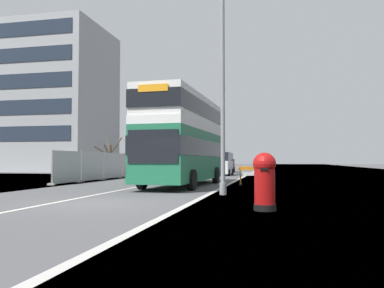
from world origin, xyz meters
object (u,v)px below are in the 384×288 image
Objects in this scene: lamppost_foreground at (223,85)px; roadworks_barrier at (255,173)px; car_far_side at (213,163)px; double_decker_bus at (184,139)px; red_pillar_postbox at (265,179)px; car_receding_mid at (225,163)px; car_oncoming_near at (221,165)px; car_receding_far at (205,163)px.

lamppost_foreground is 5.16× the size of roadworks_barrier.
double_decker_bus is at bearing -83.10° from car_far_side.
roadworks_barrier is (-0.86, 11.23, -0.23)m from red_pillar_postbox.
double_decker_bus reaches higher than car_receding_mid.
double_decker_bus is 6.25× the size of red_pillar_postbox.
lamppost_foreground is 30.50m from car_receding_mid.
red_pillar_postbox is 11.27m from roadworks_barrier.
roadworks_barrier is at bearing -74.58° from car_oncoming_near.
lamppost_foreground is at bearing -82.79° from car_receding_mid.
red_pillar_postbox reaches higher than roadworks_barrier.
red_pillar_postbox is 0.37× the size of car_receding_far.
car_receding_mid is (-5.63, 34.79, 0.18)m from red_pillar_postbox.
car_receding_mid is at bearing -66.25° from car_receding_far.
car_receding_mid is 0.90× the size of car_receding_far.
car_receding_far is at bearing 105.07° from car_oncoming_near.
lamppost_foreground reaches higher than roadworks_barrier.
double_decker_bus is 42.77m from car_far_side.
red_pillar_postbox is 0.41× the size of car_receding_mid.
red_pillar_postbox is 0.88× the size of roadworks_barrier.
car_receding_far reaches higher than car_far_side.
car_receding_far is 7.90m from car_far_side.
car_receding_mid is at bearing 101.45° from roadworks_barrier.
car_oncoming_near is (-2.99, 20.85, -3.55)m from lamppost_foreground.
lamppost_foreground reaches higher than car_receding_far.
double_decker_bus is 2.34× the size of car_receding_far.
car_receding_far is (-8.09, 39.80, -3.48)m from lamppost_foreground.
car_receding_mid reaches higher than car_oncoming_near.
roadworks_barrier is 24.04m from car_receding_mid.
car_receding_mid reaches higher than red_pillar_postbox.
red_pillar_postbox is (1.83, -4.73, -3.66)m from lamppost_foreground.
roadworks_barrier is 0.47× the size of car_receding_mid.
car_receding_far is 1.04× the size of car_far_side.
car_far_side is at bearing 100.67° from red_pillar_postbox.
car_far_side is at bearing 96.90° from double_decker_bus.
car_receding_mid is (-3.80, 30.06, -3.49)m from lamppost_foreground.
car_receding_mid reaches higher than car_far_side.
roadworks_barrier is at bearing -74.78° from car_receding_far.
double_decker_bus is 11.20m from red_pillar_postbox.
double_decker_bus reaches higher than car_receding_far.
car_far_side reaches higher than red_pillar_postbox.
car_far_side is at bearing 102.35° from roadworks_barrier.
red_pillar_postbox is at bearing -85.63° from roadworks_barrier.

